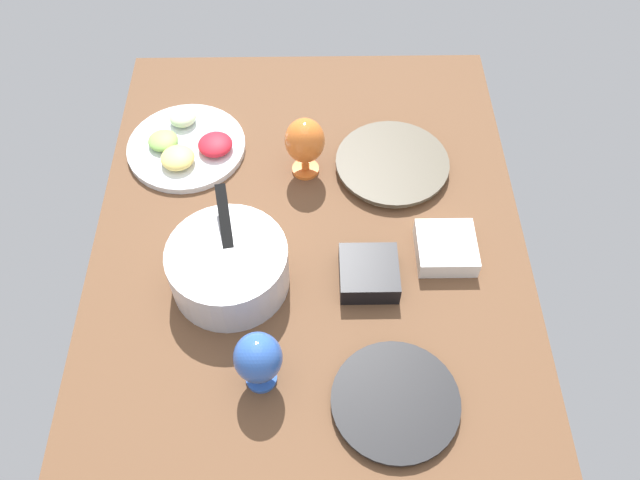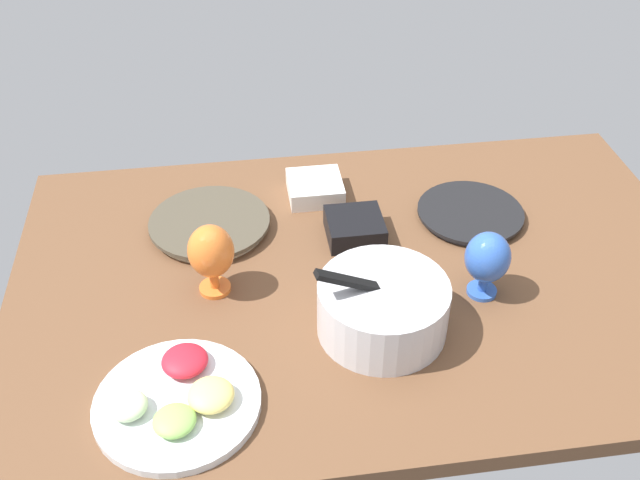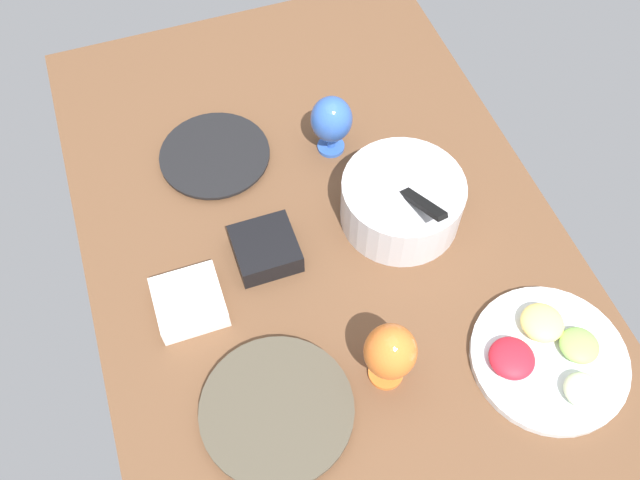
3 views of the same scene
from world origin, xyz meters
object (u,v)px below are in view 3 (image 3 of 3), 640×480
Objects in this scene: dinner_plate_left at (215,156)px; fruit_platter at (549,356)px; square_bowl_black at (265,246)px; dinner_plate_right at (277,410)px; square_bowl_white at (189,301)px; hurricane_glass_orange at (390,353)px; hurricane_glass_blue at (331,121)px; mixing_bowl at (402,199)px.

fruit_platter reaches higher than dinner_plate_left.
fruit_platter is 62.38cm from square_bowl_black.
dinner_plate_left is 0.84× the size of fruit_platter.
dinner_plate_left is at bearing 176.12° from dinner_plate_right.
fruit_platter is at bearing 61.75° from square_bowl_white.
square_bowl_black reaches higher than dinner_plate_right.
square_bowl_white is (-26.90, -32.94, -7.86)cm from hurricane_glass_orange.
hurricane_glass_blue is 53.01cm from square_bowl_white.
dinner_plate_left is 87.29cm from fruit_platter.
dinner_plate_left is at bearing -172.74° from square_bowl_black.
hurricane_glass_blue is 34.19cm from square_bowl_black.
square_bowl_black is 0.97× the size of square_bowl_white.
fruit_platter is (41.83, 14.40, -4.60)cm from mixing_bowl.
mixing_bowl is at bearing 89.38° from square_bowl_black.
mixing_bowl is (-34.63, 39.70, 4.99)cm from dinner_plate_right.
mixing_bowl is at bearing 18.08° from hurricane_glass_blue.
mixing_bowl reaches higher than hurricane_glass_blue.
fruit_platter is (7.20, 54.10, 0.39)cm from dinner_plate_right.
square_bowl_white is (31.26, -42.23, -7.03)cm from hurricane_glass_blue.
mixing_bowl is at bearing 98.17° from square_bowl_white.
mixing_bowl is 2.09× the size of square_bowl_black.
hurricane_glass_orange reaches higher than square_bowl_black.
hurricane_glass_blue reaches higher than fruit_platter.
hurricane_glass_blue is (5.84, 27.46, 8.61)cm from dinner_plate_left.
mixing_bowl is 31.73cm from square_bowl_black.
hurricane_glass_blue reaches higher than square_bowl_black.
mixing_bowl reaches higher than dinner_plate_left.
dinner_plate_right is 1.72× the size of hurricane_glass_orange.
hurricane_glass_orange is 1.28× the size of square_bowl_black.
fruit_platter is 2.28× the size of square_bowl_white.
dinner_plate_right is 29.37cm from square_bowl_white.
square_bowl_white is (7.19, -50.08, -3.73)cm from mixing_bowl.
hurricane_glass_blue is at bearing 135.04° from square_bowl_black.
hurricane_glass_orange reaches higher than fruit_platter.
hurricane_glass_blue is at bearing -161.92° from mixing_bowl.
fruit_platter is 1.83× the size of hurricane_glass_orange.
hurricane_glass_blue reaches higher than dinner_plate_left.
fruit_platter is (71.74, 49.72, 0.72)cm from dinner_plate_left.
square_bowl_white reaches higher than dinner_plate_right.
hurricane_glass_blue is at bearing -161.34° from fruit_platter.
dinner_plate_right is 1.85× the size of hurricane_glass_blue.
square_bowl_black is (-34.43, -14.41, -7.49)cm from hurricane_glass_orange.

